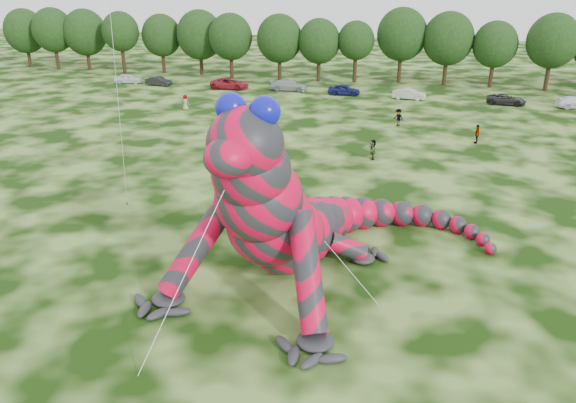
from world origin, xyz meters
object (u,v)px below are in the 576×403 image
(car_4, at_px, (344,90))
(car_3, at_px, (289,85))
(tree_4, at_px, (162,44))
(spectator_4, at_px, (185,102))
(inflatable_gecko, at_px, (297,175))
(tree_9, at_px, (356,52))
(car_5, at_px, (409,94))
(tree_3, at_px, (122,43))
(tree_8, at_px, (319,50))
(spectator_5, at_px, (373,150))
(tree_12, at_px, (494,54))
(tree_13, at_px, (551,52))
(tree_11, at_px, (447,49))
(tree_2, at_px, (86,40))
(spectator_2, at_px, (398,118))
(tree_6, at_px, (231,46))
(car_0, at_px, (128,79))
(tree_0, at_px, (26,38))
(spectator_3, at_px, (477,134))
(tree_7, at_px, (280,47))
(car_1, at_px, (158,81))
(car_2, at_px, (230,83))
(car_6, at_px, (506,99))
(tree_10, at_px, (401,45))
(tree_5, at_px, (200,42))
(tree_1, at_px, (54,39))

(car_4, bearing_deg, car_3, 80.71)
(tree_4, relative_size, spectator_4, 5.00)
(inflatable_gecko, distance_m, tree_9, 56.10)
(tree_4, distance_m, car_5, 40.87)
(inflatable_gecko, height_order, tree_3, inflatable_gecko)
(tree_8, distance_m, spectator_5, 37.92)
(tree_12, xyz_separation_m, tree_13, (7.12, -0.61, 0.58))
(tree_11, height_order, car_3, tree_11)
(tree_3, height_order, tree_12, tree_3)
(tree_2, height_order, spectator_2, tree_2)
(tree_6, bearing_deg, car_0, -149.29)
(tree_12, xyz_separation_m, spectator_5, (-12.92, -36.76, -3.63))
(tree_8, bearing_deg, tree_0, 177.44)
(tree_0, relative_size, tree_8, 1.06)
(tree_11, distance_m, spectator_3, 30.42)
(spectator_3, bearing_deg, tree_7, -136.80)
(inflatable_gecko, xyz_separation_m, car_0, (-35.48, 47.50, -4.44))
(tree_7, height_order, tree_8, tree_7)
(car_1, bearing_deg, tree_3, 56.27)
(inflatable_gecko, relative_size, car_3, 4.05)
(tree_12, xyz_separation_m, car_2, (-35.01, -9.50, -3.75))
(spectator_3, distance_m, spectator_4, 32.59)
(car_5, bearing_deg, tree_12, -37.23)
(tree_8, bearing_deg, car_6, -22.93)
(car_4, xyz_separation_m, car_5, (8.38, -0.81, -0.03))
(car_4, distance_m, spectator_5, 27.38)
(tree_7, bearing_deg, spectator_4, -104.52)
(tree_6, relative_size, tree_10, 0.90)
(tree_7, xyz_separation_m, car_0, (-20.63, -7.93, -4.06))
(tree_4, distance_m, car_1, 11.85)
(tree_12, distance_m, car_0, 51.63)
(tree_8, height_order, car_2, tree_8)
(tree_4, distance_m, tree_5, 6.53)
(tree_1, distance_m, tree_5, 25.23)
(spectator_3, bearing_deg, car_2, -122.08)
(tree_9, xyz_separation_m, tree_11, (12.72, 0.85, 0.70))
(tree_6, xyz_separation_m, tree_13, (44.69, 0.44, 0.32))
(tree_0, xyz_separation_m, tree_1, (6.20, -1.18, 0.15))
(car_0, bearing_deg, tree_6, -70.53)
(spectator_3, bearing_deg, spectator_5, -50.78)
(spectator_2, bearing_deg, spectator_5, -64.62)
(tree_2, relative_size, tree_12, 1.07)
(tree_0, bearing_deg, spectator_2, -22.66)
(tree_1, relative_size, tree_10, 0.93)
(car_4, bearing_deg, spectator_3, -142.11)
(tree_2, bearing_deg, tree_9, -1.84)
(car_0, bearing_deg, car_4, -103.46)
(spectator_5, bearing_deg, tree_3, -140.26)
(inflatable_gecko, distance_m, tree_7, 57.39)
(tree_2, distance_m, tree_3, 7.50)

